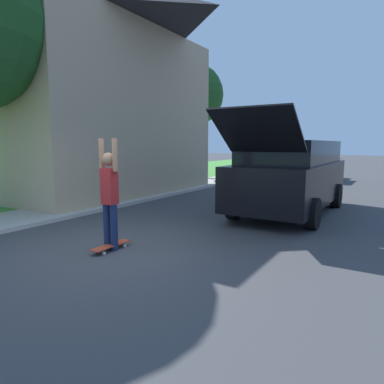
% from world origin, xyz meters
% --- Properties ---
extents(ground_plane, '(120.00, 120.00, 0.00)m').
position_xyz_m(ground_plane, '(0.00, 0.00, 0.00)').
color(ground_plane, '#3D3D3F').
extents(lawn, '(10.00, 80.00, 0.08)m').
position_xyz_m(lawn, '(-8.00, 6.00, 0.04)').
color(lawn, '#478E38').
rests_on(lawn, ground_plane).
extents(sidewalk, '(1.80, 80.00, 0.10)m').
position_xyz_m(sidewalk, '(-3.60, 6.00, 0.05)').
color(sidewalk, '#ADA89E').
rests_on(sidewalk, ground_plane).
extents(house, '(10.38, 8.71, 8.62)m').
position_xyz_m(house, '(-7.81, 5.11, 4.56)').
color(house, tan).
rests_on(house, lawn).
extents(lawn_tree_far, '(3.30, 3.30, 6.05)m').
position_xyz_m(lawn_tree_far, '(-5.45, 11.69, 4.44)').
color(lawn_tree_far, brown).
rests_on(lawn_tree_far, lawn).
extents(suv_parked, '(2.13, 5.68, 2.58)m').
position_xyz_m(suv_parked, '(1.78, 5.02, 1.06)').
color(suv_parked, black).
rests_on(suv_parked, ground_plane).
extents(car_down_street, '(1.93, 4.44, 1.44)m').
position_xyz_m(car_down_street, '(0.24, 14.28, 0.69)').
color(car_down_street, black).
rests_on(car_down_street, ground_plane).
extents(skateboarder, '(0.41, 0.23, 1.97)m').
position_xyz_m(skateboarder, '(-0.00, 0.04, 1.02)').
color(skateboarder, '#192347').
rests_on(skateboarder, ground_plane).
extents(skateboard, '(0.21, 0.82, 0.10)m').
position_xyz_m(skateboard, '(0.03, 0.01, 0.08)').
color(skateboard, '#B73D23').
rests_on(skateboard, ground_plane).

